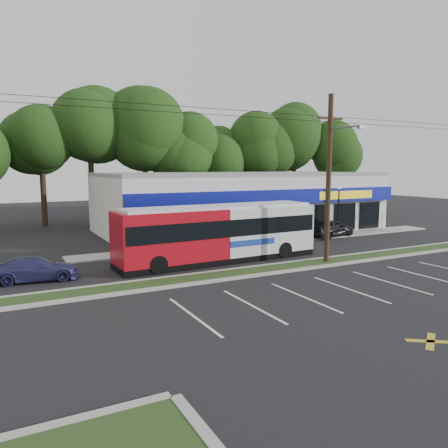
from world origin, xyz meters
TOP-DOWN VIEW (x-y plane):
  - ground at (0.00, 0.00)m, footprint 120.00×120.00m
  - grass_strip at (0.00, 1.00)m, footprint 40.00×1.60m
  - curb_south at (0.00, 0.15)m, footprint 40.00×0.25m
  - curb_north at (0.00, 1.85)m, footprint 40.00×0.25m
  - sidewalk at (5.00, 9.00)m, footprint 32.00×2.20m
  - strip_mall at (5.50, 15.91)m, footprint 25.00×12.55m
  - utility_pole at (2.83, 0.93)m, footprint 50.00×2.77m
  - lamp_post at (11.00, 8.80)m, footprint 0.30×0.30m
  - sign_post at (16.00, 8.57)m, footprint 0.45×0.10m
  - tree_line at (4.00, 26.00)m, footprint 46.76×6.76m
  - metrobus at (-2.49, 4.50)m, footprint 13.01×3.26m
  - car_dark at (9.92, 8.50)m, footprint 4.75×2.61m
  - car_blue at (-13.00, 4.66)m, footprint 4.45×2.28m
  - pedestrian_a at (3.04, 6.00)m, footprint 0.68×0.56m
  - pedestrian_b at (2.22, 6.80)m, footprint 1.05×0.90m

SIDE VIEW (x-z plane):
  - ground at x=0.00m, z-range 0.00..0.00m
  - sidewalk at x=5.00m, z-range 0.00..0.10m
  - grass_strip at x=0.00m, z-range 0.00..0.12m
  - curb_south at x=0.00m, z-range 0.00..0.14m
  - curb_north at x=0.00m, z-range 0.00..0.14m
  - car_blue at x=-13.00m, z-range 0.00..1.24m
  - car_dark at x=9.92m, z-range 0.00..1.53m
  - pedestrian_a at x=3.04m, z-range 0.00..1.61m
  - pedestrian_b at x=2.22m, z-range 0.00..1.88m
  - sign_post at x=16.00m, z-range 0.44..2.67m
  - metrobus at x=-2.49m, z-range 0.10..3.57m
  - strip_mall at x=5.50m, z-range 0.00..5.30m
  - lamp_post at x=11.00m, z-range 0.55..4.80m
  - utility_pole at x=2.83m, z-range 0.41..10.41m
  - tree_line at x=4.00m, z-range 2.50..14.33m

